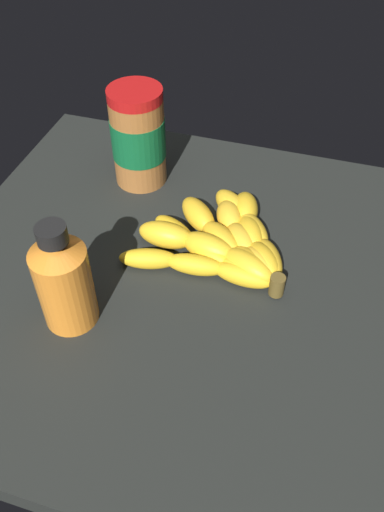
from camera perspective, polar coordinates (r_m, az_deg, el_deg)
ground_plane at (r=72.63cm, az=0.87°, el=-3.22°), size 72.85×65.31×3.42cm
banana_bunch at (r=73.54cm, az=3.79°, el=1.37°), size 23.09×20.12×3.79cm
peanut_butter_jar at (r=83.33cm, az=-5.82°, el=12.65°), size 8.36×8.36×15.77cm
honey_bottle at (r=63.67cm, az=-13.70°, el=-2.49°), size 6.66×6.66×15.20cm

